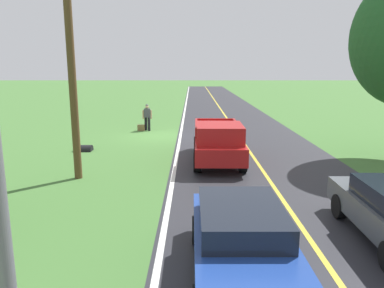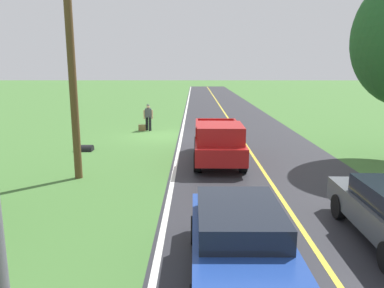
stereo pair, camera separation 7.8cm
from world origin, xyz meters
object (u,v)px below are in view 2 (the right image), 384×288
object	(u,v)px
suitcase_carried	(142,128)
pickup_truck_passing	(218,141)
utility_pole_roadside	(71,58)
sedan_ahead_same_lane	(240,240)
hitchhiker_walking	(148,116)

from	to	relation	value
suitcase_carried	pickup_truck_passing	world-z (taller)	pickup_truck_passing
utility_pole_roadside	sedan_ahead_same_lane	bearing A→B (deg)	128.45
hitchhiker_walking	utility_pole_roadside	distance (m)	11.29
hitchhiker_walking	sedan_ahead_same_lane	bearing A→B (deg)	102.76
utility_pole_roadside	suitcase_carried	bearing A→B (deg)	-94.91
utility_pole_roadside	hitchhiker_walking	bearing A→B (deg)	-97.06
hitchhiker_walking	suitcase_carried	distance (m)	0.89
pickup_truck_passing	hitchhiker_walking	bearing A→B (deg)	-64.23
suitcase_carried	utility_pole_roadside	xyz separation A→B (m)	(0.91, 10.58, 4.20)
hitchhiker_walking	pickup_truck_passing	world-z (taller)	pickup_truck_passing
hitchhiker_walking	sedan_ahead_same_lane	distance (m)	17.72
hitchhiker_walking	pickup_truck_passing	bearing A→B (deg)	115.77
pickup_truck_passing	suitcase_carried	bearing A→B (deg)	-61.69
hitchhiker_walking	sedan_ahead_same_lane	xyz separation A→B (m)	(-3.91, 17.28, -0.23)
suitcase_carried	pickup_truck_passing	xyz separation A→B (m)	(-4.48, 8.31, 0.77)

